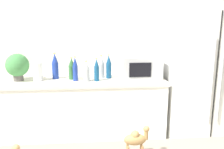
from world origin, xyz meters
name	(u,v)px	position (x,y,z in m)	size (l,w,h in m)	color
wall_back	(111,47)	(0.00, 2.73, 1.27)	(8.00, 0.06, 2.55)	white
back_counter	(86,113)	(-0.36, 2.40, 0.46)	(1.97, 0.63, 0.91)	white
refrigerator	(201,80)	(1.11, 2.32, 0.88)	(0.89, 0.74, 1.77)	white
potted_plant	(17,66)	(-1.16, 2.40, 1.09)	(0.28, 0.28, 0.33)	#595451
paper_towel_roll	(38,72)	(-0.93, 2.38, 1.02)	(0.11, 0.11, 0.22)	white
microwave	(141,67)	(0.34, 2.42, 1.05)	(0.48, 0.37, 0.28)	#B2B5BA
back_bottle_0	(55,66)	(-0.73, 2.47, 1.06)	(0.08, 0.08, 0.32)	navy
back_bottle_1	(86,72)	(-0.34, 2.30, 1.03)	(0.08, 0.08, 0.25)	#B2B7BC
back_bottle_2	(109,67)	(-0.06, 2.45, 1.05)	(0.07, 0.07, 0.30)	navy
back_bottle_3	(72,69)	(-0.52, 2.42, 1.04)	(0.08, 0.08, 0.27)	#2D6033
back_bottle_4	(97,70)	(-0.22, 2.31, 1.04)	(0.06, 0.06, 0.28)	navy
back_bottle_5	(75,69)	(-0.47, 2.34, 1.05)	(0.06, 0.06, 0.29)	navy
back_bottle_6	(101,67)	(-0.15, 2.48, 1.05)	(0.07, 0.07, 0.28)	#B2B7BC
camel_figurine	(136,139)	(-0.07, 0.48, 1.08)	(0.13, 0.06, 0.16)	#A87F4C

